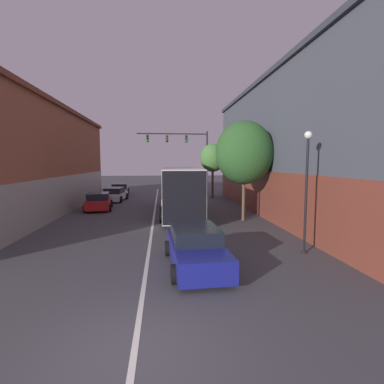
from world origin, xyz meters
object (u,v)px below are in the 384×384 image
(parked_car_left_far, at_px, (120,189))
(street_tree_far, at_px, (213,158))
(hatchback_foreground, at_px, (196,248))
(parked_car_left_mid, at_px, (99,202))
(parked_car_left_near, at_px, (115,195))
(street_tree_near, at_px, (244,153))
(traffic_signal_gantry, at_px, (185,148))
(street_lamp, at_px, (306,184))
(bus, at_px, (180,188))

(parked_car_left_far, relative_size, street_tree_far, 0.76)
(hatchback_foreground, xyz_separation_m, parked_car_left_mid, (-6.28, 13.82, -0.03))
(parked_car_left_near, distance_m, street_tree_near, 15.18)
(hatchback_foreground, distance_m, street_tree_near, 9.93)
(hatchback_foreground, distance_m, parked_car_left_far, 25.81)
(parked_car_left_near, height_order, traffic_signal_gantry, traffic_signal_gantry)
(parked_car_left_near, height_order, street_lamp, street_lamp)
(hatchback_foreground, relative_size, traffic_signal_gantry, 0.61)
(traffic_signal_gantry, relative_size, street_lamp, 1.52)
(parked_car_left_mid, xyz_separation_m, street_tree_far, (10.40, 6.74, 3.58))
(parked_car_left_mid, distance_m, street_lamp, 16.95)
(street_lamp, bearing_deg, traffic_signal_gantry, 99.13)
(parked_car_left_mid, bearing_deg, street_lamp, -146.43)
(parked_car_left_near, relative_size, street_tree_far, 0.79)
(bus, xyz_separation_m, traffic_signal_gantry, (1.18, 10.44, 3.38))
(parked_car_left_mid, relative_size, traffic_signal_gantry, 0.55)
(hatchback_foreground, relative_size, parked_car_left_mid, 1.12)
(parked_car_left_mid, height_order, street_tree_near, street_tree_near)
(bus, distance_m, parked_car_left_mid, 6.88)
(street_tree_far, bearing_deg, hatchback_foreground, -101.32)
(hatchback_foreground, relative_size, street_tree_far, 0.82)
(parked_car_left_far, xyz_separation_m, street_tree_near, (10.22, -16.80, 3.77))
(parked_car_left_near, bearing_deg, traffic_signal_gantry, -62.26)
(traffic_signal_gantry, distance_m, street_lamp, 21.41)
(bus, height_order, street_tree_far, street_tree_far)
(hatchback_foreground, xyz_separation_m, street_tree_far, (4.12, 20.55, 3.54))
(parked_car_left_near, bearing_deg, street_tree_near, -132.54)
(parked_car_left_mid, distance_m, street_tree_near, 12.32)
(parked_car_left_near, height_order, street_tree_far, street_tree_far)
(parked_car_left_mid, bearing_deg, parked_car_left_far, -7.79)
(hatchback_foreground, height_order, parked_car_left_far, hatchback_foreground)
(parked_car_left_far, distance_m, street_tree_far, 11.78)
(hatchback_foreground, height_order, parked_car_left_mid, hatchback_foreground)
(bus, distance_m, street_lamp, 11.55)
(hatchback_foreground, height_order, parked_car_left_near, hatchback_foreground)
(street_tree_far, bearing_deg, parked_car_left_near, -172.12)
(parked_car_left_near, distance_m, street_tree_far, 10.64)
(street_lamp, xyz_separation_m, street_tree_near, (-0.63, 7.17, 1.48))
(bus, relative_size, hatchback_foreground, 2.49)
(parked_car_left_near, xyz_separation_m, street_lamp, (10.49, -18.08, 2.28))
(street_tree_near, bearing_deg, street_lamp, -85.00)
(bus, height_order, street_lamp, street_lamp)
(traffic_signal_gantry, xyz_separation_m, street_tree_near, (2.75, -13.85, -0.88))
(bus, bearing_deg, street_lamp, -155.74)
(traffic_signal_gantry, distance_m, street_tree_far, 3.38)
(parked_car_left_far, height_order, traffic_signal_gantry, traffic_signal_gantry)
(bus, bearing_deg, traffic_signal_gantry, -5.48)
(hatchback_foreground, bearing_deg, parked_car_left_mid, 21.49)
(parked_car_left_mid, height_order, traffic_signal_gantry, traffic_signal_gantry)
(hatchback_foreground, xyz_separation_m, street_tree_near, (4.06, 8.26, 3.71))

